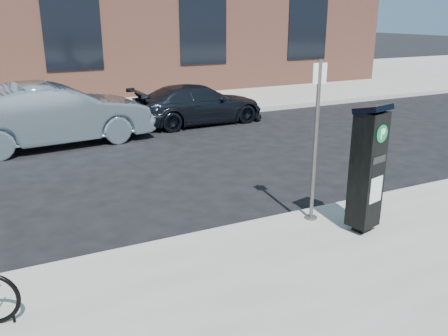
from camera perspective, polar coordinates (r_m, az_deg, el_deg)
ground at (r=7.20m, az=0.02°, el=-8.25°), size 120.00×120.00×0.00m
sidewalk_far at (r=20.23m, az=-18.02°, el=8.35°), size 60.00×12.00×0.15m
curb_near at (r=7.15m, az=0.09°, el=-7.77°), size 60.00×0.12×0.16m
curb_far at (r=14.44m, az=-14.28°, el=5.06°), size 60.00×0.12×0.16m
parking_kiosk at (r=6.98m, az=16.85°, el=0.02°), size 0.51×0.47×1.89m
sign_pole at (r=7.16m, az=10.94°, el=2.90°), size 0.21×0.19×2.43m
car_silver at (r=12.67m, az=-19.77°, el=6.08°), size 4.91×2.13×1.57m
car_dark at (r=14.45m, az=-3.10°, el=7.68°), size 4.10×1.78×1.17m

